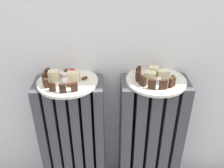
{
  "coord_description": "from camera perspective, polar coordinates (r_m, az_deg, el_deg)",
  "views": [
    {
      "loc": [
        -0.03,
        -0.63,
        1.19
      ],
      "look_at": [
        0.0,
        0.28,
        0.65
      ],
      "focal_mm": 39.51,
      "sensor_mm": 36.0,
      "label": 1
    }
  ],
  "objects": [
    {
      "name": "dark_cake_slice_left_2",
      "position": [
        1.02,
        -15.12,
        0.24
      ],
      "size": [
        0.02,
        0.03,
        0.04
      ],
      "primitive_type": "cube",
      "rotation": [
        0.0,
        0.0,
        -1.0
      ],
      "color": "#382114",
      "rests_on": "plate_left"
    },
    {
      "name": "marble_cake_slice_right_1",
      "position": [
        1.06,
        11.71,
        2.06
      ],
      "size": [
        0.05,
        0.03,
        0.04
      ],
      "primitive_type": "cube",
      "rotation": [
        0.0,
        0.0,
        0.03
      ],
      "color": "beige",
      "rests_on": "plate_right"
    },
    {
      "name": "dark_cake_slice_right_1",
      "position": [
        1.03,
        5.94,
        1.84
      ],
      "size": [
        0.01,
        0.03,
        0.04
      ],
      "primitive_type": "cube",
      "rotation": [
        0.0,
        0.0,
        -1.49
      ],
      "color": "#382114",
      "rests_on": "plate_right"
    },
    {
      "name": "marble_cake_slice_left_0",
      "position": [
        1.06,
        -13.29,
        1.96
      ],
      "size": [
        0.05,
        0.03,
        0.04
      ],
      "primitive_type": "cube",
      "rotation": [
        0.0,
        0.0,
        -0.04
      ],
      "color": "beige",
      "rests_on": "plate_left"
    },
    {
      "name": "medjool_date_left_1",
      "position": [
        1.0,
        -9.82,
        -0.22
      ],
      "size": [
        0.03,
        0.02,
        0.02
      ],
      "primitive_type": "ellipsoid",
      "rotation": [
        0.0,
        0.0,
        3.04
      ],
      "color": "#4C2814",
      "rests_on": "plate_left"
    },
    {
      "name": "radiator_left",
      "position": [
        1.26,
        -8.77,
        -13.01
      ],
      "size": [
        0.31,
        0.15,
        0.66
      ],
      "color": "#47474C",
      "rests_on": "ground_plane"
    },
    {
      "name": "medjool_date_left_2",
      "position": [
        1.12,
        -10.51,
        3.14
      ],
      "size": [
        0.03,
        0.03,
        0.01
      ],
      "primitive_type": "ellipsoid",
      "rotation": [
        0.0,
        0.0,
        0.99
      ],
      "color": "#4C2814",
      "rests_on": "plate_left"
    },
    {
      "name": "marble_cake_slice_left_1",
      "position": [
        1.04,
        -8.82,
        1.74
      ],
      "size": [
        0.05,
        0.04,
        0.04
      ],
      "primitive_type": "cube",
      "rotation": [
        0.0,
        0.0,
        -0.07
      ],
      "color": "beige",
      "rests_on": "plate_left"
    },
    {
      "name": "turkish_delight_right_0",
      "position": [
        1.03,
        10.58,
        0.75
      ],
      "size": [
        0.03,
        0.03,
        0.02
      ],
      "primitive_type": "cube",
      "rotation": [
        0.0,
        0.0,
        1.4
      ],
      "color": "white",
      "rests_on": "plate_right"
    },
    {
      "name": "plate_right",
      "position": [
        1.07,
        10.12,
        0.79
      ],
      "size": [
        0.26,
        0.26,
        0.01
      ],
      "primitive_type": "cylinder",
      "color": "silver",
      "rests_on": "radiator_right"
    },
    {
      "name": "dark_cake_slice_left_3",
      "position": [
        0.98,
        -13.67,
        -0.63
      ],
      "size": [
        0.03,
        0.02,
        0.04
      ],
      "primitive_type": "cube",
      "rotation": [
        0.0,
        0.0,
        -0.53
      ],
      "color": "#382114",
      "rests_on": "plate_left"
    },
    {
      "name": "marble_cake_slice_right_0",
      "position": [
        1.07,
        9.61,
        2.83
      ],
      "size": [
        0.05,
        0.05,
        0.04
      ],
      "primitive_type": "cube",
      "rotation": [
        0.0,
        0.0,
        -0.3
      ],
      "color": "beige",
      "rests_on": "plate_right"
    },
    {
      "name": "turkish_delight_left_0",
      "position": [
        1.03,
        -10.75,
        0.65
      ],
      "size": [
        0.02,
        0.02,
        0.02
      ],
      "primitive_type": "cube",
      "rotation": [
        0.0,
        0.0,
        1.41
      ],
      "color": "white",
      "rests_on": "plate_left"
    },
    {
      "name": "jam_bowl_left",
      "position": [
        1.09,
        -9.28,
        2.72
      ],
      "size": [
        0.04,
        0.04,
        0.02
      ],
      "color": "white",
      "rests_on": "plate_left"
    },
    {
      "name": "dark_cake_slice_left_5",
      "position": [
        0.96,
        -8.75,
        -0.72
      ],
      "size": [
        0.03,
        0.02,
        0.04
      ],
      "primitive_type": "cube",
      "rotation": [
        0.0,
        0.0,
        0.42
      ],
      "color": "#382114",
      "rests_on": "plate_left"
    },
    {
      "name": "dark_cake_slice_right_0",
      "position": [
        1.07,
        6.12,
        2.94
      ],
      "size": [
        0.02,
        0.03,
        0.04
      ],
      "primitive_type": "cube",
      "rotation": [
        0.0,
        0.0,
        -2.04
      ],
      "color": "#382114",
      "rests_on": "plate_right"
    },
    {
      "name": "fork",
      "position": [
        1.03,
        -11.96,
        0.04
      ],
      "size": [
        0.02,
        0.09,
        0.0
      ],
      "color": "#B7B7BC",
      "rests_on": "plate_left"
    },
    {
      "name": "marble_cake_slice_right_2",
      "position": [
        1.04,
        8.78,
        1.74
      ],
      "size": [
        0.05,
        0.05,
        0.04
      ],
      "primitive_type": "cube",
      "rotation": [
        0.0,
        0.0,
        -0.28
      ],
      "color": "beige",
      "rests_on": "plate_right"
    },
    {
      "name": "medjool_date_left_0",
      "position": [
        1.05,
        -6.38,
        1.39
      ],
      "size": [
        0.03,
        0.03,
        0.01
      ],
      "primitive_type": "ellipsoid",
      "rotation": [
        0.0,
        0.0,
        0.63
      ],
      "color": "#4C2814",
      "rests_on": "plate_left"
    },
    {
      "name": "dark_cake_slice_right_5",
      "position": [
        1.01,
        13.74,
        0.38
      ],
      "size": [
        0.03,
        0.03,
        0.04
      ],
      "primitive_type": "cube",
      "rotation": [
        0.0,
        0.0,
        0.69
      ],
      "color": "#382114",
      "rests_on": "plate_right"
    },
    {
      "name": "turkish_delight_left_1",
      "position": [
        1.07,
        -10.7,
        1.83
      ],
      "size": [
        0.03,
        0.03,
        0.02
      ],
      "primitive_type": "cube",
      "rotation": [
        0.0,
        0.0,
        0.41
      ],
      "color": "white",
      "rests_on": "plate_left"
    },
    {
      "name": "plate_left",
      "position": [
        1.06,
        -10.2,
        0.51
      ],
      "size": [
        0.26,
        0.26,
        0.01
      ],
      "primitive_type": "cylinder",
      "color": "silver",
      "rests_on": "radiator_left"
    },
    {
      "name": "dark_cake_slice_left_1",
      "position": [
        1.06,
        -15.43,
        1.37
      ],
      "size": [
        0.02,
        0.03,
        0.04
      ],
      "primitive_type": "cube",
      "rotation": [
        0.0,
        0.0,
        -1.48
      ],
      "color": "#382114",
      "rests_on": "plate_left"
    },
    {
      "name": "dark_cake_slice_right_3",
      "position": [
        0.98,
        9.24,
        -0.04
      ],
      "size": [
        0.03,
        0.02,
        0.04
      ],
      "primitive_type": "cube",
      "rotation": [
        0.0,
        0.0,
        -0.4
      ],
      "color": "#382114",
      "rests_on": "plate_right"
    },
    {
      "name": "turkish_delight_left_2",
      "position": [
        1.09,
        -11.73,
        2.2
      ],
      "size": [
        0.03,
        0.03,
        0.02
      ],
      "primitive_type": "cube",
      "rotation": [
        0.0,
        0.0,
        0.93
      ],
      "color": "white",
      "rests_on": "plate_left"
    },
    {
      "name": "dark_cake_slice_right_2",
      "position": [
        1.0,
        7.07,
        0.72
      ],
      "size": [
        0.03,
        0.03,
        0.04
      ],
      "primitive_type": "cube",
      "rotation": [
        0.0,
        0.0,
        -0.95
      ],
      "color": "#382114",
      "rests_on": "plate_right"
    },
    {
      "name": "dark_cake_slice_right_4",
      "position": [
        0.99,
        11.76,
        -0.16
      ],
      "size": [
        0.03,
        0.02,
        0.04
      ],
      "primitive_type": "cube",
      "rotation": [
        0.0,
        0.0,
        0.15
      ],
      "color": "#382114",
      "rests_on": "plate_right"
    },
    {
      "name": "turkish_delight_right_1",
      "position": [
        1.1,
        11.12,
        2.61
      ],
      "size": [
        0.03,
        0.03,
        0.02
      ],
      "primitive_type": "cube",
      "rotation": [
        0.0,
        0.0,
        0.24
      ],
      "color": "white",
      "rests_on": "plate_right"
    },
    {
      "name": "radiator_right",
      "position": [
        1.27,
        8.71,
        -12.69
      ],
      "size": [
        0.31,
        0.15,
        0.66
      ],
      "color": "#47474C",
      "rests_on": "ground_plane"
    },
    {
      "name": "medjool_date_right_0",
      "position": [
        1.08,
        13.91,
        1.6
      ],
      "size": [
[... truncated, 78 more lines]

